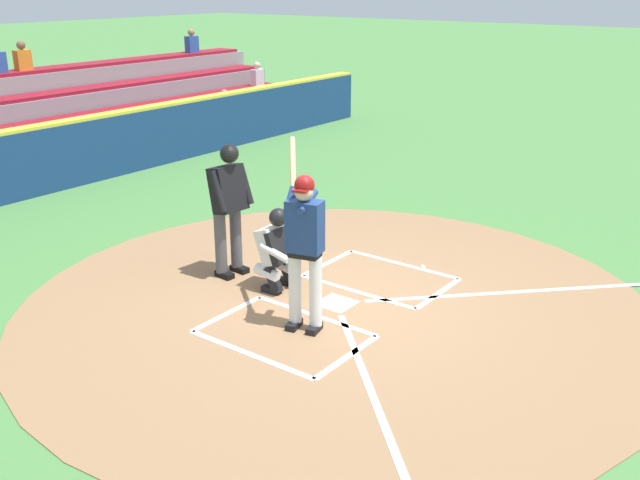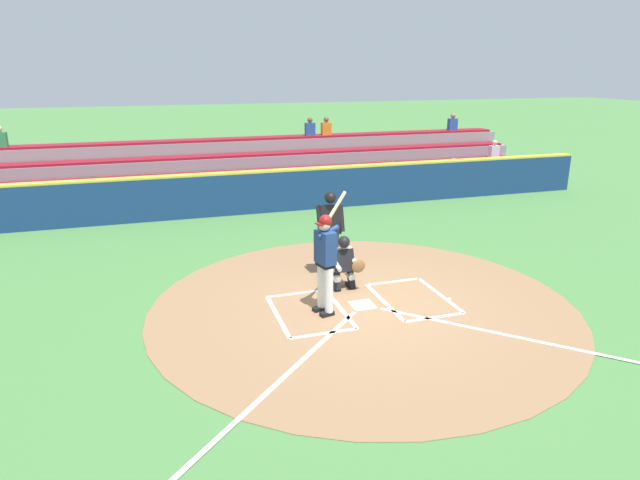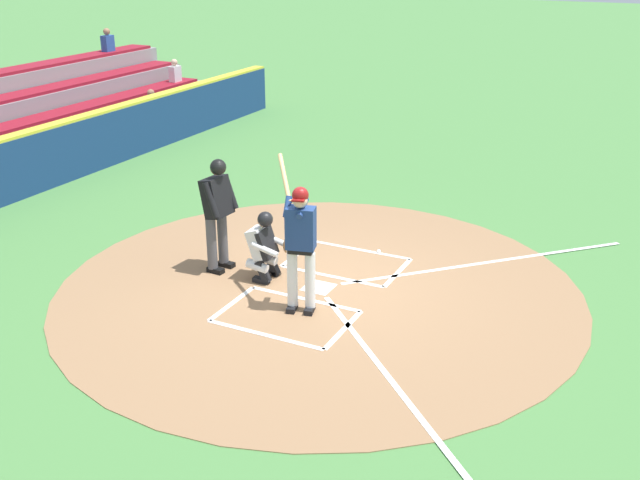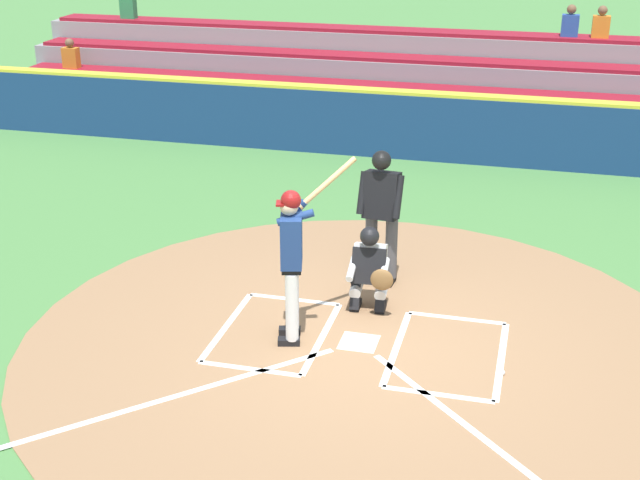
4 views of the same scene
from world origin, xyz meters
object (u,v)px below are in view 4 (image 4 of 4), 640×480
(batter, at_px, (292,254))
(plate_umpire, at_px, (381,208))
(baseball, at_px, (502,373))
(catcher, at_px, (370,267))

(batter, bearing_deg, plate_umpire, -110.56)
(batter, bearing_deg, baseball, 174.94)
(plate_umpire, bearing_deg, baseball, 130.87)
(plate_umpire, xyz_separation_m, baseball, (-1.77, 2.04, -1.04))
(batter, distance_m, plate_umpire, 1.95)
(plate_umpire, relative_size, baseball, 25.20)
(catcher, distance_m, plate_umpire, 0.97)
(plate_umpire, bearing_deg, batter, 69.44)
(plate_umpire, bearing_deg, catcher, 92.05)
(batter, xyz_separation_m, plate_umpire, (-0.68, -1.82, -0.02))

